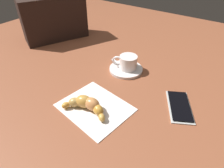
% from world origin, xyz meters
% --- Properties ---
extents(ground_plane, '(1.80, 1.80, 0.00)m').
position_xyz_m(ground_plane, '(0.00, 0.00, 0.00)').
color(ground_plane, brown).
extents(saucer, '(0.13, 0.13, 0.01)m').
position_xyz_m(saucer, '(0.13, 0.03, 0.01)').
color(saucer, white).
rests_on(saucer, ground).
extents(espresso_cup, '(0.07, 0.09, 0.05)m').
position_xyz_m(espresso_cup, '(0.13, 0.03, 0.04)').
color(espresso_cup, white).
rests_on(espresso_cup, saucer).
extents(teaspoon, '(0.04, 0.12, 0.01)m').
position_xyz_m(teaspoon, '(0.13, 0.03, 0.01)').
color(teaspoon, silver).
rests_on(teaspoon, saucer).
extents(sugar_packet, '(0.03, 0.07, 0.01)m').
position_xyz_m(sugar_packet, '(0.16, 0.04, 0.01)').
color(sugar_packet, tan).
rests_on(sugar_packet, saucer).
extents(napkin, '(0.19, 0.22, 0.00)m').
position_xyz_m(napkin, '(-0.10, 0.00, 0.00)').
color(napkin, white).
rests_on(napkin, ground).
extents(croissant, '(0.08, 0.14, 0.04)m').
position_xyz_m(croissant, '(-0.11, 0.01, 0.02)').
color(croissant, gold).
rests_on(croissant, napkin).
extents(cell_phone, '(0.15, 0.12, 0.01)m').
position_xyz_m(cell_phone, '(0.05, -0.20, 0.00)').
color(cell_phone, '#BABEB9').
rests_on(cell_phone, ground).
extents(laptop_bag, '(0.31, 0.22, 0.20)m').
position_xyz_m(laptop_bag, '(0.18, 0.47, 0.10)').
color(laptop_bag, black).
rests_on(laptop_bag, ground).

